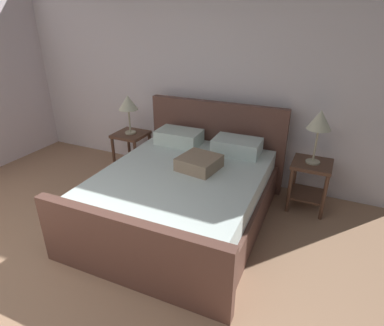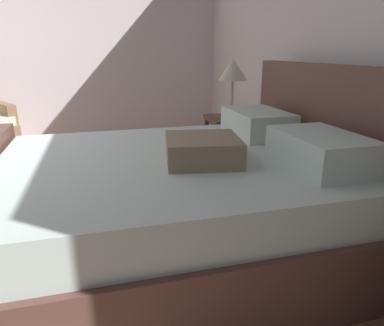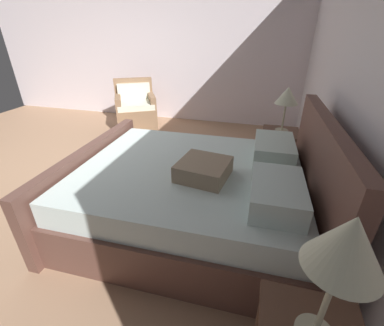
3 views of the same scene
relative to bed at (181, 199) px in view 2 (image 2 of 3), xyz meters
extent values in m
cube|color=white|center=(-0.49, 1.26, 1.05)|extent=(5.53, 0.12, 2.79)
cube|color=brown|center=(0.00, -0.06, -0.14)|extent=(1.76, 2.05, 0.40)
cube|color=brown|center=(-0.02, 1.00, 0.22)|extent=(1.84, 0.14, 1.13)
cube|color=silver|center=(0.00, -0.06, 0.17)|extent=(1.68, 1.99, 0.22)
cube|color=silver|center=(-0.40, 0.66, 0.37)|extent=(0.57, 0.37, 0.18)
cube|color=silver|center=(0.37, 0.68, 0.37)|extent=(0.57, 0.37, 0.18)
cube|color=gray|center=(0.13, 0.10, 0.35)|extent=(0.45, 0.45, 0.14)
cube|color=brown|center=(-1.24, 0.78, 0.24)|extent=(0.44, 0.44, 0.04)
cube|color=brown|center=(-1.24, 0.78, -0.16)|extent=(0.40, 0.40, 0.02)
cylinder|color=brown|center=(-1.43, 0.59, -0.06)|extent=(0.04, 0.04, 0.56)
cylinder|color=brown|center=(-1.05, 0.59, -0.06)|extent=(0.04, 0.04, 0.56)
cylinder|color=brown|center=(-1.43, 0.97, -0.06)|extent=(0.04, 0.04, 0.56)
cylinder|color=brown|center=(-1.05, 0.97, -0.06)|extent=(0.04, 0.04, 0.56)
cylinder|color=#B7B293|center=(-1.24, 0.78, 0.27)|extent=(0.16, 0.16, 0.02)
cylinder|color=#B7B293|center=(-1.24, 0.78, 0.44)|extent=(0.02, 0.02, 0.33)
cone|color=beige|center=(-1.24, 0.78, 0.70)|extent=(0.27, 0.27, 0.20)
cube|color=#8D6A4C|center=(-2.56, -1.54, 0.19)|extent=(0.61, 0.41, 0.22)
camera|label=1|loc=(1.39, -2.80, 1.83)|focal=30.15mm
camera|label=2|loc=(1.96, -0.43, 0.88)|focal=33.26mm
camera|label=3|loc=(1.96, 0.50, 1.38)|focal=23.98mm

